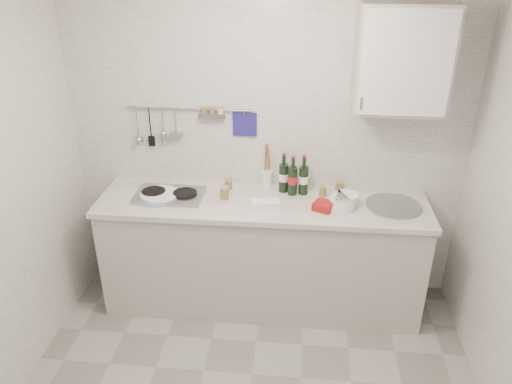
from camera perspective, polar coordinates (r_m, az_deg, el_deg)
back_wall at (r=3.82m, az=1.16°, el=5.46°), size 3.00×0.02×2.50m
counter at (r=3.93m, az=0.80°, el=-7.31°), size 2.44×0.64×0.96m
wall_rail at (r=3.81m, az=-7.91°, el=8.00°), size 0.98×0.09×0.34m
wall_cabinet at (r=3.50m, az=16.39°, el=14.42°), size 0.60×0.38×0.70m
plate_stack_hob at (r=3.78m, az=-11.05°, el=-0.44°), size 0.31×0.30×0.04m
plate_stack_sink at (r=3.63m, az=9.87°, el=-1.04°), size 0.24×0.22×0.10m
wine_bottles at (r=3.74m, az=4.29°, el=2.02°), size 0.22×0.12×0.31m
butter_dish at (r=3.56m, az=1.11°, el=-1.48°), size 0.22×0.13×0.06m
strawberry_punnet at (r=3.58m, az=7.71°, el=-1.59°), size 0.17×0.17×0.05m
utensil_crock at (r=3.87m, az=1.25°, el=1.80°), size 0.09×0.09×0.36m
jar_a at (r=3.85m, az=-3.15°, el=0.94°), size 0.06×0.06×0.08m
jar_b at (r=3.85m, az=9.54°, el=0.61°), size 0.07×0.07×0.08m
jar_c at (r=3.77m, az=7.65°, el=0.11°), size 0.06×0.06×0.08m
jar_d at (r=3.70m, az=-3.63°, el=-0.08°), size 0.07×0.07×0.10m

